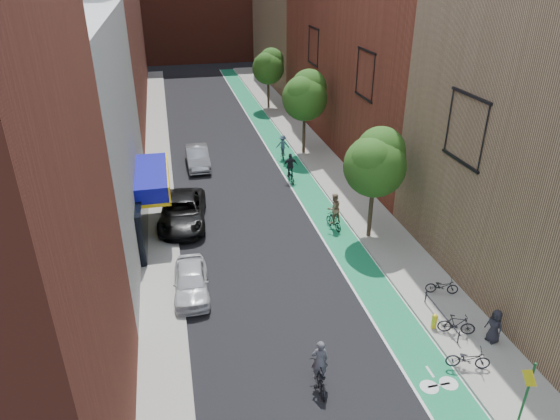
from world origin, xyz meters
TOP-DOWN VIEW (x-y plane):
  - ground at (0.00, 0.00)m, footprint 160.00×160.00m
  - bike_lane at (4.00, 26.00)m, footprint 2.00×68.00m
  - sidewalk_left at (-6.00, 26.00)m, footprint 2.00×68.00m
  - sidewalk_right at (6.50, 26.00)m, footprint 3.00×68.00m
  - building_left_white at (-11.00, 14.00)m, footprint 8.00×20.00m
  - building_right_mid_red at (12.00, 26.00)m, footprint 8.00×28.00m
  - building_right_far_tan at (12.00, 50.00)m, footprint 8.00×20.00m
  - tree_near at (5.65, 10.02)m, footprint 3.40×3.36m
  - tree_mid at (5.65, 24.02)m, footprint 3.55×3.53m
  - tree_far at (5.65, 38.02)m, footprint 3.30×3.25m
  - sign_pole at (5.38, -3.50)m, footprint 0.13×0.71m
  - parked_car_white at (-4.60, 6.88)m, footprint 1.79×4.11m
  - parked_car_black at (-4.60, 14.11)m, footprint 3.20×5.99m
  - parked_car_silver at (-3.00, 23.19)m, footprint 1.66×4.67m
  - cyclist_lead at (-0.38, -0.01)m, footprint 0.82×1.89m
  - cyclist_lane_near at (4.00, 11.53)m, footprint 1.04×1.63m
  - cyclist_lane_mid at (3.20, 18.77)m, footprint 1.04×1.68m
  - cyclist_lane_far at (3.72, 23.38)m, footprint 1.10×1.56m
  - parked_bike_near at (5.40, -0.52)m, footprint 1.77×1.11m
  - parked_bike_mid at (6.02, 1.36)m, footprint 1.58×1.02m
  - parked_bike_far at (6.86, 4.06)m, footprint 1.61×0.99m
  - pedestrian at (7.23, 0.61)m, footprint 0.66×0.84m
  - fire_hydrant at (5.30, 1.90)m, footprint 0.24×0.24m

SIDE VIEW (x-z plane):
  - ground at x=0.00m, z-range 0.00..0.00m
  - bike_lane at x=4.00m, z-range 0.00..0.01m
  - sidewalk_left at x=-6.00m, z-range 0.00..0.15m
  - sidewalk_right at x=6.50m, z-range 0.00..0.15m
  - fire_hydrant at x=5.30m, z-range 0.17..0.87m
  - parked_bike_far at x=6.86m, z-range 0.15..0.95m
  - parked_bike_near at x=5.40m, z-range 0.15..1.03m
  - parked_bike_mid at x=6.02m, z-range 0.15..1.07m
  - parked_car_white at x=-4.60m, z-range 0.00..1.38m
  - cyclist_lead at x=-0.38m, z-range -0.35..1.73m
  - parked_car_silver at x=-3.00m, z-range 0.00..1.54m
  - parked_car_black at x=-4.60m, z-range 0.00..1.60m
  - cyclist_lane_mid at x=3.20m, z-range -0.24..1.87m
  - cyclist_lane_far at x=3.72m, z-range -0.09..1.82m
  - pedestrian at x=7.23m, z-range 0.15..1.67m
  - cyclist_lane_near at x=4.00m, z-range -0.12..2.08m
  - sign_pole at x=5.38m, z-range 0.34..3.34m
  - tree_far at x=5.65m, z-range 1.40..7.60m
  - tree_near at x=5.65m, z-range 1.45..7.87m
  - tree_mid at x=5.65m, z-range 1.52..8.26m
  - building_left_white at x=-11.00m, z-range 0.00..12.00m
  - building_right_far_tan at x=12.00m, z-range 0.00..18.00m
  - building_right_mid_red at x=12.00m, z-range 0.00..22.00m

